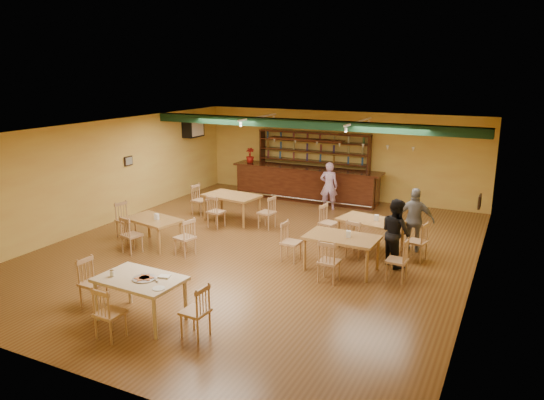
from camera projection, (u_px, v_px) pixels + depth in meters
The scene contains 23 objects.
floor at pixel (259, 249), 12.86m from camera, with size 12.00×12.00×0.00m, color brown.
ceiling_beam at pixel (304, 124), 14.57m from camera, with size 10.00×0.30×0.25m, color black.
track_rail_left at pixel (258, 117), 15.84m from camera, with size 0.05×2.50×0.05m, color white.
track_rail_right at pixel (358, 122), 14.48m from camera, with size 0.05×2.50×0.05m, color white.
ac_unit at pixel (193, 129), 17.97m from camera, with size 0.34×0.70×0.48m, color white.
picture_left at pixel (128, 161), 15.42m from camera, with size 0.04×0.34×0.28m, color black.
picture_right at pixel (480, 202), 10.74m from camera, with size 0.04×0.34×0.28m, color black.
bar_counter at pixel (306, 184), 17.57m from camera, with size 5.25×0.85×1.13m, color black.
back_bar_hutch at pixel (313, 164), 17.97m from camera, with size 4.06×0.40×2.28m, color black.
poinsettia at pixel (250, 155), 18.29m from camera, with size 0.29×0.29×0.52m, color maroon.
dining_table_a at pixel (232, 208), 15.16m from camera, with size 1.60×0.96×0.80m, color olive.
dining_table_b at pixel (370, 234), 12.79m from camera, with size 1.54×0.93×0.77m, color olive.
dining_table_c at pixel (154, 232), 13.07m from camera, with size 1.44×0.86×0.72m, color olive.
dining_table_d at pixel (341, 253), 11.45m from camera, with size 1.60×0.96×0.80m, color olive.
near_table at pixel (141, 299), 9.17m from camera, with size 1.51×0.97×0.81m, color #CFB38B.
pizza_tray at pixel (144, 279), 9.03m from camera, with size 0.40×0.40×0.01m, color silver.
parmesan_shaker at pixel (112, 273), 9.13m from camera, with size 0.07×0.07×0.11m, color #EAE5C6.
napkin_stack at pixel (164, 277), 9.10m from camera, with size 0.20×0.15×0.03m, color white.
pizza_server at pixel (154, 279), 9.00m from camera, with size 0.32×0.09×0.00m, color silver.
side_plate at pixel (159, 288), 8.63m from camera, with size 0.22×0.22×0.01m, color white.
patron_bar at pixel (329, 186), 16.32m from camera, with size 0.56×0.37×1.55m, color #984DA8.
patron_right_a at pixel (396, 232), 11.65m from camera, with size 0.76×0.60×1.57m, color black.
patron_right_b at pixel (415, 220), 12.58m from camera, with size 0.93×0.39×1.59m, color gray.
Camera 1 is at (5.64, -10.75, 4.42)m, focal length 33.83 mm.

